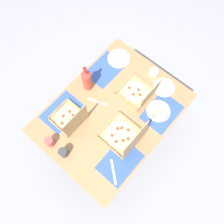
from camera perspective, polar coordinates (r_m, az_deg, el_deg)
name	(u,v)px	position (r m, az deg, el deg)	size (l,w,h in m)	color
ground_plane	(112,134)	(2.85, 0.00, -5.54)	(6.00, 6.00, 0.00)	gray
dining_table	(112,116)	(2.23, 0.00, -1.10)	(1.32, 0.99, 0.78)	#3F3328
placemat_near_left	(105,69)	(2.31, -1.68, 10.52)	(0.36, 0.26, 0.00)	#2D4C9E
placemat_near_right	(62,112)	(2.16, -12.17, 0.07)	(0.36, 0.26, 0.00)	#2D4C9E
placemat_far_left	(162,112)	(2.16, 12.18, -0.06)	(0.36, 0.26, 0.00)	#2D4C9E
placemat_far_right	(120,162)	(2.00, 1.96, -12.18)	(0.36, 0.26, 0.00)	#2D4C9E
pizza_box_edge_far	(70,119)	(2.08, -10.40, -1.59)	(0.26, 0.27, 0.30)	tan
pizza_box_corner_left	(139,93)	(2.15, 6.60, 4.76)	(0.27, 0.29, 0.31)	tan
pizza_box_corner_right	(124,136)	(1.99, 2.98, -6.02)	(0.31, 0.31, 0.34)	tan
plate_far_left	(158,111)	(2.15, 11.33, 0.15)	(0.22, 0.22, 0.03)	white
plate_far_right	(119,59)	(2.37, 1.73, 12.99)	(0.22, 0.22, 0.03)	white
plate_near_right	(164,88)	(2.26, 12.66, 5.91)	(0.20, 0.20, 0.02)	white
soda_bottle	(87,79)	(2.12, -6.19, 7.99)	(0.09, 0.09, 0.32)	#B2382D
cup_dark	(63,153)	(2.00, -11.90, -9.77)	(0.07, 0.07, 0.10)	#333338
cup_spare	(50,142)	(2.05, -15.12, -7.15)	(0.07, 0.07, 0.10)	#BF4742
condiment_bowl	(154,72)	(2.30, 10.34, 9.61)	(0.09, 0.09, 0.05)	white
fork_by_far_right	(97,102)	(2.15, -3.68, 2.54)	(0.19, 0.02, 0.01)	#B7B7BC
knife_by_near_left	(114,172)	(1.99, 0.38, -14.58)	(0.21, 0.02, 0.01)	#B7B7BC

